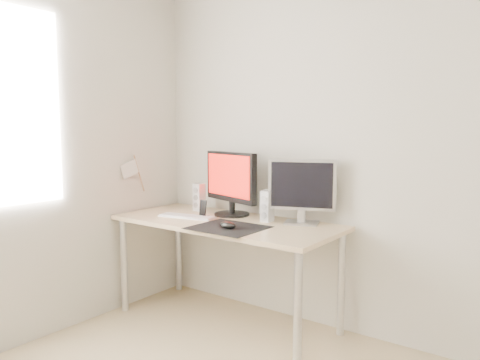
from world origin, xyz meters
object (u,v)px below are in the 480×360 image
Objects in this scene: mouse at (228,225)px; keyboard at (187,216)px; speaker_left at (199,197)px; speaker_right at (267,206)px; second_monitor at (302,188)px; desk at (226,232)px; main_monitor at (231,181)px; phone_dock at (203,212)px.

mouse is 0.49m from keyboard.
speaker_right is (0.65, -0.04, 0.00)m from speaker_left.
second_monitor is 0.27m from speaker_right.
mouse is at bearing -49.11° from desk.
speaker_left is 0.30m from keyboard.
mouse is 0.52m from main_monitor.
second_monitor reaches higher than mouse.
second_monitor is at bearing 3.88° from main_monitor.
mouse is 0.28× the size of keyboard.
main_monitor is 2.53× the size of speaker_right.
desk is 7.49× the size of speaker_right.
second_monitor is 2.04× the size of speaker_right.
second_monitor is at bearing 24.05° from desk.
second_monitor reaches higher than speaker_right.
mouse is 0.56× the size of speaker_left.
speaker_left is at bearing 113.02° from keyboard.
main_monitor is at bearing 125.17° from mouse.
phone_dock is at bearing 34.53° from keyboard.
desk is at bearing -24.22° from speaker_left.
mouse is 0.08× the size of desk.
speaker_right is at bearing 22.00° from keyboard.
mouse is 0.29m from desk.
main_monitor reaches higher than desk.
desk is 0.32m from keyboard.
desk is (-0.18, 0.21, -0.10)m from mouse.
second_monitor is at bearing 54.42° from mouse.
main_monitor is at bearing 117.24° from desk.
main_monitor reaches higher than keyboard.
desk is 12.69× the size of phone_dock.
keyboard reaches higher than desk.
second_monitor is 3.46× the size of phone_dock.
desk is at bearing -149.92° from speaker_right.
second_monitor reaches higher than phone_dock.
speaker_right is at bearing -3.41° from speaker_left.
mouse is at bearing -27.43° from phone_dock.
phone_dock is at bearing -161.79° from second_monitor.
keyboard is (-0.21, -0.25, -0.25)m from main_monitor.
keyboard is (0.11, -0.26, -0.10)m from speaker_left.
speaker_left is 0.29m from phone_dock.
second_monitor is 0.86m from keyboard.
phone_dock reaches higher than mouse.
main_monitor is 1.24× the size of second_monitor.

